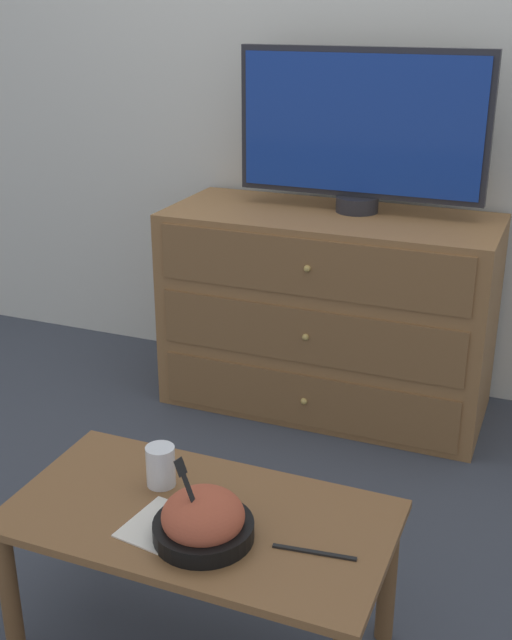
{
  "coord_description": "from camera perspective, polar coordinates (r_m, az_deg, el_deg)",
  "views": [
    {
      "loc": [
        0.84,
        -2.96,
        1.45
      ],
      "look_at": [
        0.16,
        -1.28,
        0.73
      ],
      "focal_mm": 45.0,
      "sensor_mm": 36.0,
      "label": 1
    }
  ],
  "objects": [
    {
      "name": "ground_plane",
      "position": [
        3.4,
        5.62,
        -3.61
      ],
      "size": [
        12.0,
        12.0,
        0.0
      ],
      "primitive_type": "plane",
      "color": "#383D47"
    },
    {
      "name": "wall_back",
      "position": [
        3.1,
        6.68,
        18.86
      ],
      "size": [
        12.0,
        0.05,
        2.6
      ],
      "color": "silver",
      "rests_on": "ground_plane"
    },
    {
      "name": "dresser",
      "position": [
        2.99,
        5.12,
        0.55
      ],
      "size": [
        1.18,
        0.52,
        0.74
      ],
      "color": "olive",
      "rests_on": "ground_plane"
    },
    {
      "name": "tv",
      "position": [
        2.88,
        7.47,
        13.37
      ],
      "size": [
        0.88,
        0.15,
        0.56
      ],
      "color": "#232328",
      "rests_on": "dresser"
    },
    {
      "name": "coffee_table",
      "position": [
        1.89,
        -4.01,
        -15.04
      ],
      "size": [
        0.87,
        0.46,
        0.38
      ],
      "color": "brown",
      "rests_on": "ground_plane"
    },
    {
      "name": "takeout_bowl",
      "position": [
        1.76,
        -3.78,
        -14.06
      ],
      "size": [
        0.22,
        0.22,
        0.2
      ],
      "color": "black",
      "rests_on": "coffee_table"
    },
    {
      "name": "drink_cup",
      "position": [
        1.93,
        -6.78,
        -10.42
      ],
      "size": [
        0.07,
        0.07,
        0.1
      ],
      "color": "white",
      "rests_on": "coffee_table"
    },
    {
      "name": "napkin",
      "position": [
        1.81,
        -6.38,
        -14.43
      ],
      "size": [
        0.19,
        0.19,
        0.0
      ],
      "color": "silver",
      "rests_on": "coffee_table"
    },
    {
      "name": "knife",
      "position": [
        1.74,
        4.17,
        -16.15
      ],
      "size": [
        0.18,
        0.03,
        0.01
      ],
      "color": "black",
      "rests_on": "coffee_table"
    }
  ]
}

